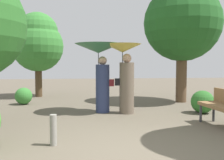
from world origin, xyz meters
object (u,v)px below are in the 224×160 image
at_px(person_left, 100,61).
at_px(path_marker_post, 53,130).
at_px(person_right, 125,67).
at_px(tree_near_left, 38,42).
at_px(tree_mid_right, 182,16).

height_order(person_left, path_marker_post, person_left).
distance_m(person_right, tree_near_left, 5.12).
distance_m(person_right, path_marker_post, 3.31).
xyz_separation_m(person_left, tree_mid_right, (3.13, 1.62, 1.65)).
bearing_deg(person_left, tree_near_left, 34.33).
height_order(tree_mid_right, path_marker_post, tree_mid_right).
bearing_deg(person_left, tree_mid_right, -60.44).
relative_size(tree_mid_right, path_marker_post, 8.89).
height_order(person_left, tree_mid_right, tree_mid_right).
bearing_deg(tree_near_left, tree_mid_right, -21.34).
relative_size(person_right, tree_near_left, 0.55).
distance_m(tree_mid_right, path_marker_post, 6.75).
bearing_deg(tree_mid_right, person_left, -152.68).
relative_size(person_left, person_right, 1.01).
bearing_deg(path_marker_post, tree_near_left, 101.49).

